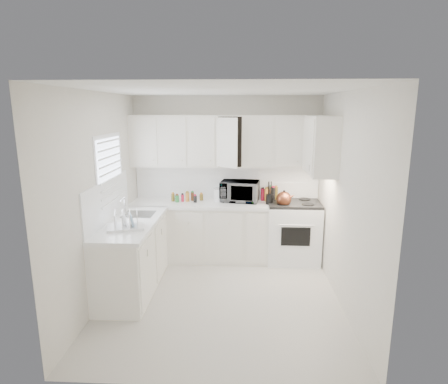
# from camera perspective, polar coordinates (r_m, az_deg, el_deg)

# --- Properties ---
(floor) EXTENTS (3.20, 3.20, 0.00)m
(floor) POSITION_cam_1_polar(r_m,az_deg,el_deg) (5.03, -0.41, -15.83)
(floor) COLOR beige
(floor) RESTS_ON ground
(ceiling) EXTENTS (3.20, 3.20, 0.00)m
(ceiling) POSITION_cam_1_polar(r_m,az_deg,el_deg) (4.43, -0.47, 15.26)
(ceiling) COLOR white
(ceiling) RESTS_ON ground
(wall_back) EXTENTS (3.00, 0.00, 3.00)m
(wall_back) POSITION_cam_1_polar(r_m,az_deg,el_deg) (6.12, 0.42, 2.28)
(wall_back) COLOR silver
(wall_back) RESTS_ON ground
(wall_front) EXTENTS (3.00, 0.00, 3.00)m
(wall_front) POSITION_cam_1_polar(r_m,az_deg,el_deg) (3.03, -2.18, -8.50)
(wall_front) COLOR silver
(wall_front) RESTS_ON ground
(wall_left) EXTENTS (0.00, 3.20, 3.20)m
(wall_left) POSITION_cam_1_polar(r_m,az_deg,el_deg) (4.88, -18.32, -1.01)
(wall_left) COLOR silver
(wall_left) RESTS_ON ground
(wall_right) EXTENTS (0.00, 3.20, 3.20)m
(wall_right) POSITION_cam_1_polar(r_m,az_deg,el_deg) (4.72, 18.07, -1.44)
(wall_right) COLOR silver
(wall_right) RESTS_ON ground
(window_blinds) EXTENTS (0.06, 0.96, 1.06)m
(window_blinds) POSITION_cam_1_polar(r_m,az_deg,el_deg) (5.14, -16.92, 2.60)
(window_blinds) COLOR white
(window_blinds) RESTS_ON wall_left
(lower_cabinets_back) EXTENTS (2.22, 0.60, 0.90)m
(lower_cabinets_back) POSITION_cam_1_polar(r_m,az_deg,el_deg) (6.07, -3.42, -6.12)
(lower_cabinets_back) COLOR silver
(lower_cabinets_back) RESTS_ON floor
(lower_cabinets_left) EXTENTS (0.60, 1.60, 0.90)m
(lower_cabinets_left) POSITION_cam_1_polar(r_m,az_deg,el_deg) (5.22, -13.76, -9.67)
(lower_cabinets_left) COLOR silver
(lower_cabinets_left) RESTS_ON floor
(countertop_back) EXTENTS (2.24, 0.64, 0.05)m
(countertop_back) POSITION_cam_1_polar(r_m,az_deg,el_deg) (5.93, -3.49, -1.79)
(countertop_back) COLOR white
(countertop_back) RESTS_ON lower_cabinets_back
(countertop_left) EXTENTS (0.64, 1.62, 0.05)m
(countertop_left) POSITION_cam_1_polar(r_m,az_deg,el_deg) (5.06, -13.93, -4.68)
(countertop_left) COLOR white
(countertop_left) RESTS_ON lower_cabinets_left
(backsplash_back) EXTENTS (2.98, 0.02, 0.55)m
(backsplash_back) POSITION_cam_1_polar(r_m,az_deg,el_deg) (6.13, 0.41, 1.57)
(backsplash_back) COLOR white
(backsplash_back) RESTS_ON wall_back
(backsplash_left) EXTENTS (0.02, 1.60, 0.55)m
(backsplash_left) POSITION_cam_1_polar(r_m,az_deg,el_deg) (5.07, -17.36, -1.32)
(backsplash_left) COLOR white
(backsplash_left) RESTS_ON wall_left
(upper_cabinets_back) EXTENTS (3.00, 0.33, 0.80)m
(upper_cabinets_back) POSITION_cam_1_polar(r_m,az_deg,el_deg) (5.93, 0.35, 3.90)
(upper_cabinets_back) COLOR silver
(upper_cabinets_back) RESTS_ON wall_back
(upper_cabinets_right) EXTENTS (0.33, 0.90, 0.80)m
(upper_cabinets_right) POSITION_cam_1_polar(r_m,az_deg,el_deg) (5.42, 14.32, 2.70)
(upper_cabinets_right) COLOR silver
(upper_cabinets_right) RESTS_ON wall_right
(sink) EXTENTS (0.42, 0.38, 0.30)m
(sink) POSITION_cam_1_polar(r_m,az_deg,el_deg) (5.34, -12.95, -2.10)
(sink) COLOR gray
(sink) RESTS_ON countertop_left
(stove) EXTENTS (0.81, 0.67, 1.24)m
(stove) POSITION_cam_1_polar(r_m,az_deg,el_deg) (6.03, 10.52, -4.73)
(stove) COLOR white
(stove) RESTS_ON floor
(tea_kettle) EXTENTS (0.34, 0.30, 0.27)m
(tea_kettle) POSITION_cam_1_polar(r_m,az_deg,el_deg) (5.74, 9.13, -0.89)
(tea_kettle) COLOR brown
(tea_kettle) RESTS_ON stove
(frying_pan) EXTENTS (0.40, 0.49, 0.04)m
(frying_pan) POSITION_cam_1_polar(r_m,az_deg,el_deg) (6.12, 12.13, -1.21)
(frying_pan) COLOR black
(frying_pan) RESTS_ON stove
(microwave) EXTENTS (0.64, 0.42, 0.40)m
(microwave) POSITION_cam_1_polar(r_m,az_deg,el_deg) (5.94, 2.43, 0.48)
(microwave) COLOR gray
(microwave) RESTS_ON countertop_back
(rice_cooker) EXTENTS (0.29, 0.29, 0.23)m
(rice_cooker) POSITION_cam_1_polar(r_m,az_deg,el_deg) (5.99, -0.47, -0.23)
(rice_cooker) COLOR white
(rice_cooker) RESTS_ON countertop_back
(paper_towel) EXTENTS (0.12, 0.12, 0.27)m
(paper_towel) POSITION_cam_1_polar(r_m,az_deg,el_deg) (6.09, 0.20, 0.15)
(paper_towel) COLOR white
(paper_towel) RESTS_ON countertop_back
(utensil_crock) EXTENTS (0.15, 0.15, 0.37)m
(utensil_crock) POSITION_cam_1_polar(r_m,az_deg,el_deg) (5.80, 6.99, -0.07)
(utensil_crock) COLOR black
(utensil_crock) RESTS_ON countertop_back
(dish_rack) EXTENTS (0.51, 0.44, 0.24)m
(dish_rack) POSITION_cam_1_polar(r_m,az_deg,el_deg) (4.76, -14.84, -3.99)
(dish_rack) COLOR white
(dish_rack) RESTS_ON countertop_left
(spice_left_0) EXTENTS (0.06, 0.06, 0.13)m
(spice_left_0) POSITION_cam_1_polar(r_m,az_deg,el_deg) (6.10, -7.66, -0.61)
(spice_left_0) COLOR olive
(spice_left_0) RESTS_ON countertop_back
(spice_left_1) EXTENTS (0.06, 0.06, 0.13)m
(spice_left_1) POSITION_cam_1_polar(r_m,az_deg,el_deg) (6.00, -7.11, -0.81)
(spice_left_1) COLOR #2B8138
(spice_left_1) RESTS_ON countertop_back
(spice_left_2) EXTENTS (0.06, 0.06, 0.13)m
(spice_left_2) POSITION_cam_1_polar(r_m,az_deg,el_deg) (6.07, -6.27, -0.63)
(spice_left_2) COLOR red
(spice_left_2) RESTS_ON countertop_back
(spice_left_3) EXTENTS (0.06, 0.06, 0.13)m
(spice_left_3) POSITION_cam_1_polar(r_m,az_deg,el_deg) (5.98, -5.70, -0.83)
(spice_left_3) COLOR orange
(spice_left_3) RESTS_ON countertop_back
(spice_left_4) EXTENTS (0.06, 0.06, 0.13)m
(spice_left_4) POSITION_cam_1_polar(r_m,az_deg,el_deg) (6.05, -4.87, -0.64)
(spice_left_4) COLOR brown
(spice_left_4) RESTS_ON countertop_back
(spice_left_5) EXTENTS (0.06, 0.06, 0.13)m
(spice_left_5) POSITION_cam_1_polar(r_m,az_deg,el_deg) (5.96, -4.27, -0.85)
(spice_left_5) COLOR black
(spice_left_5) RESTS_ON countertop_back
(spice_left_6) EXTENTS (0.06, 0.06, 0.13)m
(spice_left_6) POSITION_cam_1_polar(r_m,az_deg,el_deg) (6.03, -3.46, -0.66)
(spice_left_6) COLOR olive
(spice_left_6) RESTS_ON countertop_back
(sauce_right_0) EXTENTS (0.06, 0.06, 0.19)m
(sauce_right_0) POSITION_cam_1_polar(r_m,az_deg,el_deg) (6.04, 5.86, -0.40)
(sauce_right_0) COLOR red
(sauce_right_0) RESTS_ON countertop_back
(sauce_right_1) EXTENTS (0.06, 0.06, 0.19)m
(sauce_right_1) POSITION_cam_1_polar(r_m,az_deg,el_deg) (5.98, 6.42, -0.53)
(sauce_right_1) COLOR orange
(sauce_right_1) RESTS_ON countertop_back
(sauce_right_2) EXTENTS (0.06, 0.06, 0.19)m
(sauce_right_2) POSITION_cam_1_polar(r_m,az_deg,el_deg) (6.05, 6.90, -0.41)
(sauce_right_2) COLOR brown
(sauce_right_2) RESTS_ON countertop_back
(sauce_right_3) EXTENTS (0.06, 0.06, 0.19)m
(sauce_right_3) POSITION_cam_1_polar(r_m,az_deg,el_deg) (5.99, 7.47, -0.54)
(sauce_right_3) COLOR black
(sauce_right_3) RESTS_ON countertop_back
(sauce_right_4) EXTENTS (0.06, 0.06, 0.19)m
(sauce_right_4) POSITION_cam_1_polar(r_m,az_deg,el_deg) (6.06, 7.94, -0.42)
(sauce_right_4) COLOR olive
(sauce_right_4) RESTS_ON countertop_back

